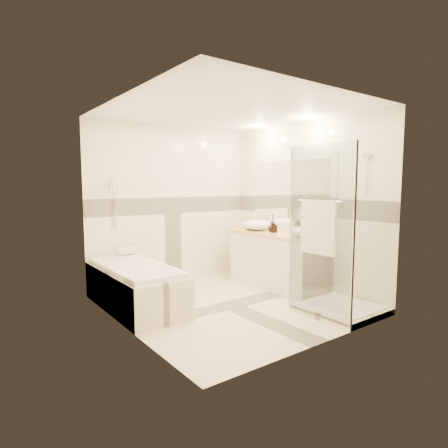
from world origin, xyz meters
TOP-DOWN VIEW (x-y plane):
  - room at (0.06, 0.01)m, footprint 2.82×3.02m
  - bathtub at (-1.02, 0.65)m, footprint 0.75×1.70m
  - vanity at (1.12, 0.30)m, footprint 0.58×1.62m
  - shower_enclosure at (0.83, -0.97)m, footprint 0.96×0.93m
  - vessel_sink_near at (1.10, 0.70)m, footprint 0.43×0.43m
  - vessel_sink_far at (1.10, -0.28)m, footprint 0.37×0.37m
  - faucet_near at (1.32, 0.70)m, footprint 0.11×0.03m
  - faucet_far at (1.32, -0.28)m, footprint 0.12×0.03m
  - amenity_bottle_a at (1.10, 0.32)m, footprint 0.10×0.11m
  - amenity_bottle_b at (1.10, 0.36)m, footprint 0.15×0.15m
  - folded_towels at (1.10, 0.98)m, footprint 0.19×0.28m
  - rolled_towel at (-0.85, 1.36)m, footprint 0.25×0.11m

SIDE VIEW (x-z plane):
  - bathtub at x=-1.02m, z-range 0.03..0.59m
  - vanity at x=1.12m, z-range 0.00..0.85m
  - shower_enclosure at x=0.83m, z-range -0.51..1.53m
  - rolled_towel at x=-0.85m, z-range 0.56..0.67m
  - folded_towels at x=1.10m, z-range 0.85..0.93m
  - vessel_sink_far at x=1.10m, z-range 0.85..1.00m
  - amenity_bottle_b at x=1.10m, z-range 0.85..1.01m
  - vessel_sink_near at x=1.10m, z-range 0.85..1.02m
  - amenity_bottle_a at x=1.10m, z-range 0.85..1.02m
  - faucet_near at x=1.32m, z-range 0.87..1.13m
  - faucet_far at x=1.32m, z-range 0.87..1.18m
  - room at x=0.06m, z-range 0.00..2.52m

